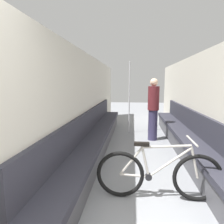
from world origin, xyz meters
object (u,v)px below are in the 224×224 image
at_px(bicycle, 158,175).
at_px(passenger_standing, 153,109).
at_px(bench_seat_row_left, 96,138).
at_px(grab_pole_near, 129,99).
at_px(bench_seat_row_right, 188,141).

relative_size(bicycle, passenger_standing, 1.00).
distance_m(bench_seat_row_left, grab_pole_near, 2.05).
bearing_deg(grab_pole_near, bicycle, -82.69).
distance_m(bench_seat_row_right, grab_pole_near, 2.34).
height_order(bicycle, passenger_standing, passenger_standing).
xyz_separation_m(bench_seat_row_left, bicycle, (1.17, -1.82, 0.05)).
distance_m(bicycle, grab_pole_near, 3.68).
relative_size(bicycle, grab_pole_near, 0.76).
xyz_separation_m(bicycle, grab_pole_near, (-0.46, 3.58, 0.72)).
bearing_deg(bicycle, grab_pole_near, 107.24).
distance_m(bench_seat_row_left, passenger_standing, 1.81).
bearing_deg(grab_pole_near, passenger_standing, -47.66).
height_order(bench_seat_row_left, passenger_standing, passenger_standing).
bearing_deg(bench_seat_row_right, grab_pole_near, 126.83).
xyz_separation_m(bench_seat_row_right, bicycle, (-0.86, -1.82, 0.05)).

